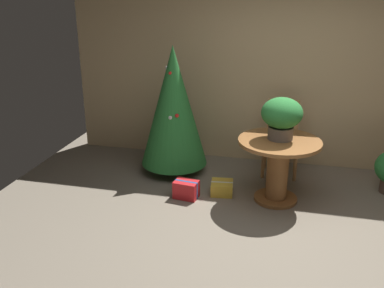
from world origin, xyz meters
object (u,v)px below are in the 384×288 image
at_px(flower_vase, 282,116).
at_px(gift_box_gold, 222,188).
at_px(holiday_tree, 174,106).
at_px(round_dining_table, 278,162).
at_px(wooden_chair_far, 282,133).
at_px(gift_box_red, 186,189).

distance_m(flower_vase, gift_box_gold, 1.15).
height_order(holiday_tree, gift_box_gold, holiday_tree).
relative_size(round_dining_table, wooden_chair_far, 0.95).
distance_m(flower_vase, gift_box_red, 1.40).
xyz_separation_m(round_dining_table, holiday_tree, (-1.38, 0.54, 0.43)).
xyz_separation_m(round_dining_table, gift_box_gold, (-0.64, 0.02, -0.40)).
xyz_separation_m(flower_vase, wooden_chair_far, (-0.00, 0.80, -0.46)).
distance_m(round_dining_table, holiday_tree, 1.55).
bearing_deg(gift_box_gold, gift_box_red, -152.58).
xyz_separation_m(wooden_chair_far, gift_box_red, (-1.04, -1.02, -0.45)).
height_order(wooden_chair_far, holiday_tree, holiday_tree).
distance_m(flower_vase, holiday_tree, 1.48).
distance_m(holiday_tree, gift_box_gold, 1.23).
xyz_separation_m(flower_vase, holiday_tree, (-1.39, 0.50, -0.11)).
bearing_deg(flower_vase, wooden_chair_far, 90.21).
height_order(holiday_tree, gift_box_red, holiday_tree).
distance_m(gift_box_red, gift_box_gold, 0.44).
bearing_deg(gift_box_gold, holiday_tree, 145.07).
height_order(wooden_chair_far, gift_box_gold, wooden_chair_far).
bearing_deg(round_dining_table, holiday_tree, 158.85).
xyz_separation_m(wooden_chair_far, holiday_tree, (-1.38, -0.30, 0.35)).
bearing_deg(holiday_tree, wooden_chair_far, 12.23).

